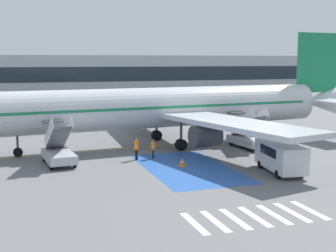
# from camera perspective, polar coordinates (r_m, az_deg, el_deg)

# --- Properties ---
(ground_plane) EXTENTS (600.00, 600.00, 0.00)m
(ground_plane) POSITION_cam_1_polar(r_m,az_deg,el_deg) (47.09, -3.47, -2.57)
(ground_plane) COLOR slate
(apron_leadline_yellow) EXTENTS (80.96, 8.12, 0.01)m
(apron_leadline_yellow) POSITION_cam_1_polar(r_m,az_deg,el_deg) (47.44, -1.91, -2.47)
(apron_leadline_yellow) COLOR gold
(apron_leadline_yellow) RESTS_ON ground_plane
(apron_stand_patch_blue) EXTENTS (6.62, 12.77, 0.01)m
(apron_stand_patch_blue) POSITION_cam_1_polar(r_m,az_deg,el_deg) (38.01, 2.39, -5.12)
(apron_stand_patch_blue) COLOR #2856A8
(apron_stand_patch_blue) RESTS_ON ground_plane
(apron_walkway_bar_0) EXTENTS (0.44, 3.60, 0.01)m
(apron_walkway_bar_0) POSITION_cam_1_polar(r_m,az_deg,el_deg) (25.52, 3.24, -11.78)
(apron_walkway_bar_0) COLOR silver
(apron_walkway_bar_0) RESTS_ON ground_plane
(apron_walkway_bar_1) EXTENTS (0.44, 3.60, 0.01)m
(apron_walkway_bar_1) POSITION_cam_1_polar(r_m,az_deg,el_deg) (25.96, 5.76, -11.46)
(apron_walkway_bar_1) COLOR silver
(apron_walkway_bar_1) RESTS_ON ground_plane
(apron_walkway_bar_2) EXTENTS (0.44, 3.60, 0.01)m
(apron_walkway_bar_2) POSITION_cam_1_polar(r_m,az_deg,el_deg) (26.45, 8.19, -11.13)
(apron_walkway_bar_2) COLOR silver
(apron_walkway_bar_2) RESTS_ON ground_plane
(apron_walkway_bar_3) EXTENTS (0.44, 3.60, 0.01)m
(apron_walkway_bar_3) POSITION_cam_1_polar(r_m,az_deg,el_deg) (26.98, 10.51, -10.80)
(apron_walkway_bar_3) COLOR silver
(apron_walkway_bar_3) RESTS_ON ground_plane
(apron_walkway_bar_4) EXTENTS (0.44, 3.60, 0.01)m
(apron_walkway_bar_4) POSITION_cam_1_polar(r_m,az_deg,el_deg) (27.55, 12.74, -10.46)
(apron_walkway_bar_4) COLOR silver
(apron_walkway_bar_4) RESTS_ON ground_plane
(apron_walkway_bar_5) EXTENTS (0.44, 3.60, 0.01)m
(apron_walkway_bar_5) POSITION_cam_1_polar(r_m,az_deg,el_deg) (28.16, 14.87, -10.12)
(apron_walkway_bar_5) COLOR silver
(apron_walkway_bar_5) RESTS_ON ground_plane
(apron_walkway_bar_6) EXTENTS (0.44, 3.60, 0.01)m
(apron_walkway_bar_6) POSITION_cam_1_polar(r_m,az_deg,el_deg) (28.81, 16.91, -9.79)
(apron_walkway_bar_6) COLOR silver
(apron_walkway_bar_6) RESTS_ON ground_plane
(airliner) EXTENTS (47.98, 36.89, 11.79)m
(airliner) POSITION_cam_1_polar(r_m,az_deg,el_deg) (47.13, -1.19, 2.26)
(airliner) COLOR silver
(airliner) RESTS_ON ground_plane
(boarding_stairs_forward) EXTENTS (2.66, 5.39, 4.25)m
(boarding_stairs_forward) POSITION_cam_1_polar(r_m,az_deg,el_deg) (40.12, -13.19, -3.14)
(boarding_stairs_forward) COLOR #ADB2BA
(boarding_stairs_forward) RESTS_ON ground_plane
(boarding_stairs_aft) EXTENTS (2.66, 5.39, 4.18)m
(boarding_stairs_aft) POSITION_cam_1_polar(r_m,az_deg,el_deg) (47.12, 9.71, -1.41)
(boarding_stairs_aft) COLOR #ADB2BA
(boarding_stairs_aft) RESTS_ON ground_plane
(fuel_tanker) EXTENTS (9.09, 3.13, 3.29)m
(fuel_tanker) POSITION_cam_1_polar(r_m,az_deg,el_deg) (74.98, -1.41, 2.67)
(fuel_tanker) COLOR #38383D
(fuel_tanker) RESTS_ON ground_plane
(service_van_2) EXTENTS (2.76, 5.73, 2.29)m
(service_van_2) POSITION_cam_1_polar(r_m,az_deg,el_deg) (37.19, 13.54, -3.49)
(service_van_2) COLOR silver
(service_van_2) RESTS_ON ground_plane
(baggage_cart) EXTENTS (2.96, 2.31, 0.87)m
(baggage_cart) POSITION_cam_1_polar(r_m,az_deg,el_deg) (44.53, 15.33, -3.12)
(baggage_cart) COLOR gray
(baggage_cart) RESTS_ON ground_plane
(ground_crew_0) EXTENTS (0.25, 0.44, 1.63)m
(ground_crew_0) POSITION_cam_1_polar(r_m,az_deg,el_deg) (41.40, -1.84, -2.71)
(ground_crew_0) COLOR #191E38
(ground_crew_0) RESTS_ON ground_plane
(ground_crew_1) EXTENTS (0.36, 0.48, 1.85)m
(ground_crew_1) POSITION_cam_1_polar(r_m,az_deg,el_deg) (40.90, -3.87, -2.66)
(ground_crew_1) COLOR black
(ground_crew_1) RESTS_ON ground_plane
(traffic_cone_0) EXTENTS (0.63, 0.63, 0.70)m
(traffic_cone_0) POSITION_cam_1_polar(r_m,az_deg,el_deg) (38.51, 1.76, -4.42)
(traffic_cone_0) COLOR orange
(traffic_cone_0) RESTS_ON ground_plane
(terminal_building) EXTENTS (112.74, 12.10, 9.80)m
(terminal_building) POSITION_cam_1_polar(r_m,az_deg,el_deg) (116.83, -8.34, 6.10)
(terminal_building) COLOR #9EA3A8
(terminal_building) RESTS_ON ground_plane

